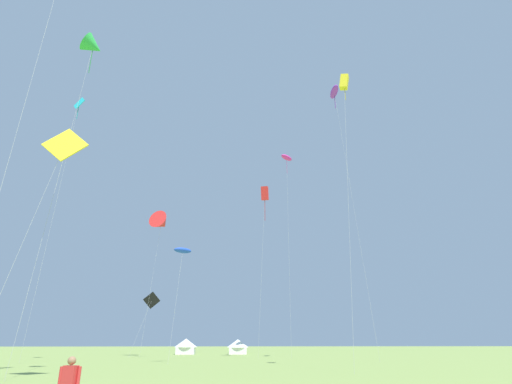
{
  "coord_description": "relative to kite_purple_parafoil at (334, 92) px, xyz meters",
  "views": [
    {
      "loc": [
        -2.38,
        -4.01,
        2.11
      ],
      "look_at": [
        0.0,
        32.0,
        15.31
      ],
      "focal_mm": 28.74,
      "sensor_mm": 36.0,
      "label": 1
    }
  ],
  "objects": [
    {
      "name": "festival_tent_center",
      "position": [
        -21.64,
        28.61,
        -33.96
      ],
      "size": [
        4.0,
        4.0,
        2.6
      ],
      "color": "white",
      "rests_on": "ground"
    },
    {
      "name": "kite_cyan_diamond",
      "position": [
        -34.05,
        -2.13,
        -5.29
      ],
      "size": [
        2.13,
        1.47,
        31.91
      ],
      "color": "#1EB7CC",
      "rests_on": "ground"
    },
    {
      "name": "kite_purple_parafoil",
      "position": [
        0.0,
        0.0,
        0.0
      ],
      "size": [
        2.9,
        3.93,
        36.05
      ],
      "color": "purple",
      "rests_on": "ground"
    },
    {
      "name": "kite_magenta_parafoil",
      "position": [
        -5.34,
        11.76,
        -5.02
      ],
      "size": [
        2.56,
        2.61,
        30.86
      ],
      "color": "#E02DA3",
      "rests_on": "ground"
    },
    {
      "name": "kite_blue_parafoil",
      "position": [
        -19.52,
        -3.85,
        -23.87
      ],
      "size": [
        2.19,
        2.4,
        11.95
      ],
      "color": "blue",
      "rests_on": "ground"
    },
    {
      "name": "kite_yellow_box",
      "position": [
        -3.83,
        -16.48,
        -10.17
      ],
      "size": [
        2.36,
        2.69,
        26.11
      ],
      "color": "yellow",
      "rests_on": "ground"
    },
    {
      "name": "kite_black_diamond",
      "position": [
        -25.76,
        14.69,
        -27.55
      ],
      "size": [
        3.38,
        2.65,
        9.12
      ],
      "color": "black",
      "rests_on": "ground"
    },
    {
      "name": "festival_tent_right",
      "position": [
        -12.51,
        28.61,
        -34.02
      ],
      "size": [
        3.84,
        3.84,
        2.49
      ],
      "color": "white",
      "rests_on": "ground"
    },
    {
      "name": "kite_red_box",
      "position": [
        -9.16,
        9.79,
        -12.02
      ],
      "size": [
        1.81,
        1.67,
        24.55
      ],
      "color": "red",
      "rests_on": "ground"
    },
    {
      "name": "kite_red_delta",
      "position": [
        -25.27,
        14.8,
        -15.53
      ],
      "size": [
        3.97,
        4.1,
        21.65
      ],
      "color": "red",
      "rests_on": "ground"
    },
    {
      "name": "kite_yellow_diamond",
      "position": [
        -25.06,
        -24.51,
        -21.5
      ],
      "size": [
        3.63,
        2.19,
        15.36
      ],
      "color": "yellow",
      "rests_on": "ground"
    },
    {
      "name": "kite_green_delta",
      "position": [
        -25.61,
        -21.38,
        -11.14
      ],
      "size": [
        2.4,
        2.47,
        25.29
      ],
      "color": "green",
      "rests_on": "ground"
    }
  ]
}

